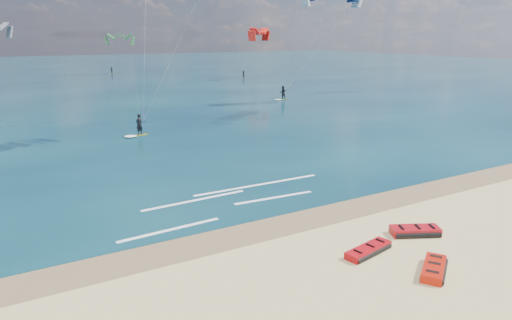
{
  "coord_description": "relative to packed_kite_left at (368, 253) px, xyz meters",
  "views": [
    {
      "loc": [
        -8.15,
        -14.13,
        8.88
      ],
      "look_at": [
        4.46,
        8.0,
        1.86
      ],
      "focal_mm": 32.0,
      "sensor_mm": 36.0,
      "label": 1
    }
  ],
  "objects": [
    {
      "name": "ground",
      "position": [
        -4.58,
        41.32,
        0.0
      ],
      "size": [
        320.0,
        320.0,
        0.0
      ],
      "primitive_type": "plane",
      "color": "tan",
      "rests_on": "ground"
    },
    {
      "name": "wet_sand_strip",
      "position": [
        -4.58,
        4.32,
        0.0
      ],
      "size": [
        320.0,
        2.4,
        0.01
      ],
      "primitive_type": "cube",
      "color": "brown",
      "rests_on": "ground"
    },
    {
      "name": "sea",
      "position": [
        -4.58,
        105.32,
        0.02
      ],
      "size": [
        320.0,
        200.0,
        0.04
      ],
      "primitive_type": "cube",
      "color": "#092434",
      "rests_on": "ground"
    },
    {
      "name": "packed_kite_left",
      "position": [
        0.0,
        0.0,
        0.0
      ],
      "size": [
        2.72,
        1.45,
        0.36
      ],
      "primitive_type": null,
      "rotation": [
        0.0,
        0.0,
        0.19
      ],
      "color": "#BA090F",
      "rests_on": "ground"
    },
    {
      "name": "packed_kite_mid",
      "position": [
        3.16,
        0.33,
        0.0
      ],
      "size": [
        2.7,
        2.13,
        0.44
      ],
      "primitive_type": null,
      "rotation": [
        0.0,
        0.0,
        -0.45
      ],
      "color": "red",
      "rests_on": "ground"
    },
    {
      "name": "packed_kite_right",
      "position": [
        1.05,
        -2.47,
        0.0
      ],
      "size": [
        2.51,
        2.2,
        0.41
      ],
      "primitive_type": null,
      "rotation": [
        0.0,
        0.0,
        0.6
      ],
      "color": "red",
      "rests_on": "ground"
    },
    {
      "name": "kitesurfer_main",
      "position": [
        0.01,
        25.3,
        10.32
      ],
      "size": [
        10.44,
        7.96,
        19.71
      ],
      "rotation": [
        0.0,
        0.0,
        0.25
      ],
      "color": "yellow",
      "rests_on": "sea"
    },
    {
      "name": "kitesurfer_far",
      "position": [
        24.78,
        38.81,
        8.49
      ],
      "size": [
        11.68,
        6.65,
        16.29
      ],
      "rotation": [
        0.0,
        0.0,
        -0.34
      ],
      "color": "gold",
      "rests_on": "sea"
    },
    {
      "name": "shoreline_foam",
      "position": [
        -2.18,
        8.63,
        0.04
      ],
      "size": [
        13.61,
        4.17,
        0.01
      ],
      "color": "white",
      "rests_on": "ground"
    },
    {
      "name": "distant_kites",
      "position": [
        -8.78,
        82.12,
        5.25
      ],
      "size": [
        84.29,
        38.84,
        12.13
      ],
      "color": "teal",
      "rests_on": "ground"
    }
  ]
}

